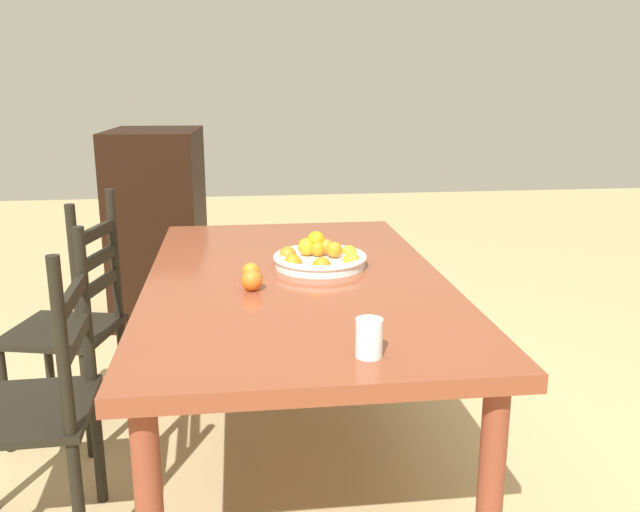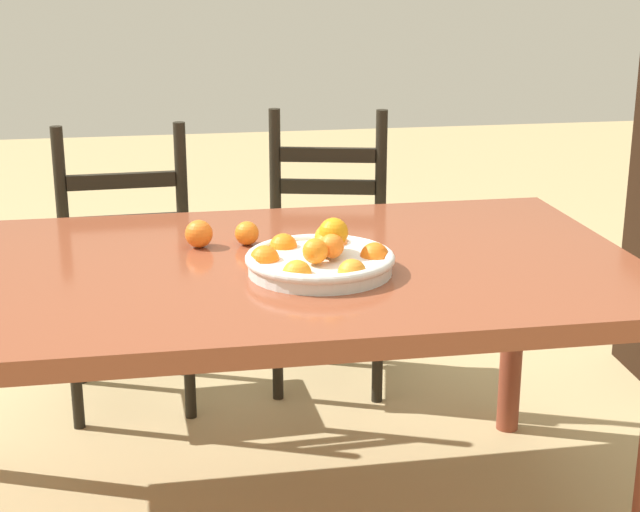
{
  "view_description": "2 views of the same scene",
  "coord_description": "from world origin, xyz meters",
  "px_view_note": "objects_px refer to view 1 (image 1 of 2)",
  "views": [
    {
      "loc": [
        -2.26,
        0.19,
        1.39
      ],
      "look_at": [
        0.11,
        -0.1,
        0.76
      ],
      "focal_mm": 37.91,
      "sensor_mm": 36.0,
      "label": 1
    },
    {
      "loc": [
        -0.26,
        -2.2,
        1.42
      ],
      "look_at": [
        0.11,
        -0.1,
        0.76
      ],
      "focal_mm": 54.8,
      "sensor_mm": 36.0,
      "label": 2
    }
  ],
  "objects_px": {
    "dining_table": "(296,295)",
    "orange_loose_0": "(251,271)",
    "chair_near_window": "(73,327)",
    "cabinet": "(159,225)",
    "orange_loose_1": "(252,280)",
    "fruit_bowl": "(320,258)",
    "chair_by_cabinet": "(36,409)",
    "drinking_glass": "(369,338)"
  },
  "relations": [
    {
      "from": "dining_table",
      "to": "orange_loose_0",
      "type": "distance_m",
      "value": 0.19
    },
    {
      "from": "chair_near_window",
      "to": "cabinet",
      "type": "height_order",
      "value": "cabinet"
    },
    {
      "from": "orange_loose_1",
      "to": "fruit_bowl",
      "type": "bearing_deg",
      "value": -44.23
    },
    {
      "from": "chair_near_window",
      "to": "chair_by_cabinet",
      "type": "xyz_separation_m",
      "value": [
        -0.66,
        -0.04,
        -0.01
      ]
    },
    {
      "from": "cabinet",
      "to": "drinking_glass",
      "type": "relative_size",
      "value": 11.33
    },
    {
      "from": "chair_near_window",
      "to": "orange_loose_0",
      "type": "bearing_deg",
      "value": 77.51
    },
    {
      "from": "cabinet",
      "to": "fruit_bowl",
      "type": "distance_m",
      "value": 1.79
    },
    {
      "from": "orange_loose_1",
      "to": "drinking_glass",
      "type": "distance_m",
      "value": 0.64
    },
    {
      "from": "chair_by_cabinet",
      "to": "orange_loose_1",
      "type": "relative_size",
      "value": 13.69
    },
    {
      "from": "orange_loose_0",
      "to": "drinking_glass",
      "type": "bearing_deg",
      "value": -158.61
    },
    {
      "from": "chair_near_window",
      "to": "drinking_glass",
      "type": "bearing_deg",
      "value": 56.68
    },
    {
      "from": "chair_near_window",
      "to": "orange_loose_1",
      "type": "bearing_deg",
      "value": 70.08
    },
    {
      "from": "chair_near_window",
      "to": "fruit_bowl",
      "type": "bearing_deg",
      "value": 91.91
    },
    {
      "from": "chair_by_cabinet",
      "to": "cabinet",
      "type": "distance_m",
      "value": 2.09
    },
    {
      "from": "cabinet",
      "to": "drinking_glass",
      "type": "distance_m",
      "value": 2.59
    },
    {
      "from": "fruit_bowl",
      "to": "orange_loose_0",
      "type": "height_order",
      "value": "fruit_bowl"
    },
    {
      "from": "fruit_bowl",
      "to": "dining_table",
      "type": "bearing_deg",
      "value": 138.6
    },
    {
      "from": "dining_table",
      "to": "drinking_glass",
      "type": "height_order",
      "value": "drinking_glass"
    },
    {
      "from": "orange_loose_0",
      "to": "chair_near_window",
      "type": "bearing_deg",
      "value": 63.64
    },
    {
      "from": "drinking_glass",
      "to": "fruit_bowl",
      "type": "bearing_deg",
      "value": 1.28
    },
    {
      "from": "dining_table",
      "to": "fruit_bowl",
      "type": "bearing_deg",
      "value": -41.4
    },
    {
      "from": "chair_near_window",
      "to": "fruit_bowl",
      "type": "relative_size",
      "value": 2.82
    },
    {
      "from": "chair_near_window",
      "to": "chair_by_cabinet",
      "type": "relative_size",
      "value": 1.02
    },
    {
      "from": "chair_near_window",
      "to": "orange_loose_1",
      "type": "xyz_separation_m",
      "value": [
        -0.46,
        -0.69,
        0.3
      ]
    },
    {
      "from": "chair_near_window",
      "to": "drinking_glass",
      "type": "xyz_separation_m",
      "value": [
        -1.04,
        -0.97,
        0.32
      ]
    },
    {
      "from": "cabinet",
      "to": "orange_loose_0",
      "type": "height_order",
      "value": "cabinet"
    },
    {
      "from": "chair_near_window",
      "to": "drinking_glass",
      "type": "relative_size",
      "value": 9.91
    },
    {
      "from": "dining_table",
      "to": "drinking_glass",
      "type": "distance_m",
      "value": 0.75
    },
    {
      "from": "orange_loose_0",
      "to": "orange_loose_1",
      "type": "distance_m",
      "value": 0.12
    },
    {
      "from": "orange_loose_0",
      "to": "drinking_glass",
      "type": "xyz_separation_m",
      "value": [
        -0.7,
        -0.27,
        0.02
      ]
    },
    {
      "from": "orange_loose_1",
      "to": "cabinet",
      "type": "bearing_deg",
      "value": 15.07
    },
    {
      "from": "dining_table",
      "to": "chair_near_window",
      "type": "bearing_deg",
      "value": 69.76
    },
    {
      "from": "orange_loose_0",
      "to": "orange_loose_1",
      "type": "relative_size",
      "value": 0.87
    },
    {
      "from": "chair_near_window",
      "to": "orange_loose_1",
      "type": "distance_m",
      "value": 0.89
    },
    {
      "from": "dining_table",
      "to": "chair_by_cabinet",
      "type": "relative_size",
      "value": 1.86
    },
    {
      "from": "orange_loose_0",
      "to": "drinking_glass",
      "type": "distance_m",
      "value": 0.75
    },
    {
      "from": "orange_loose_0",
      "to": "drinking_glass",
      "type": "relative_size",
      "value": 0.62
    },
    {
      "from": "dining_table",
      "to": "orange_loose_1",
      "type": "distance_m",
      "value": 0.24
    },
    {
      "from": "chair_by_cabinet",
      "to": "cabinet",
      "type": "height_order",
      "value": "cabinet"
    },
    {
      "from": "chair_by_cabinet",
      "to": "drinking_glass",
      "type": "bearing_deg",
      "value": 65.76
    },
    {
      "from": "chair_by_cabinet",
      "to": "orange_loose_1",
      "type": "xyz_separation_m",
      "value": [
        0.2,
        -0.65,
        0.32
      ]
    },
    {
      "from": "orange_loose_1",
      "to": "chair_near_window",
      "type": "bearing_deg",
      "value": 56.21
    }
  ]
}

